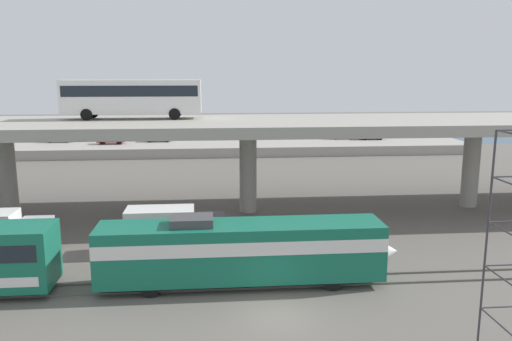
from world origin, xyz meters
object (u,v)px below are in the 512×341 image
object	(u,v)px
service_truck_east	(173,228)
parked_car_1	(158,137)
train_locomotive	(255,248)
transit_bus_on_overpass	(132,95)
parked_car_0	(60,137)
parked_car_2	(371,135)
parked_car_4	(342,134)
parked_car_3	(111,139)

from	to	relation	value
service_truck_east	parked_car_1	world-z (taller)	service_truck_east
train_locomotive	transit_bus_on_overpass	distance (m)	21.81
parked_car_0	parked_car_2	xyz separation A→B (m)	(49.18, -1.14, 0.00)
parked_car_2	parked_car_1	bearing A→B (deg)	179.51
train_locomotive	parked_car_0	distance (m)	59.53
transit_bus_on_overpass	parked_car_1	size ratio (longest dim) A/B	2.81
train_locomotive	parked_car_2	size ratio (longest dim) A/B	4.19
transit_bus_on_overpass	service_truck_east	world-z (taller)	transit_bus_on_overpass
transit_bus_on_overpass	train_locomotive	bearing A→B (deg)	-62.87
parked_car_0	train_locomotive	bearing A→B (deg)	-64.19
parked_car_0	parked_car_2	bearing A→B (deg)	-1.33
parked_car_2	parked_car_4	distance (m)	4.57
parked_car_1	parked_car_4	size ratio (longest dim) A/B	1.07
parked_car_1	parked_car_2	bearing A→B (deg)	-0.49
train_locomotive	parked_car_4	world-z (taller)	train_locomotive
service_truck_east	parked_car_3	bearing A→B (deg)	105.58
parked_car_0	parked_car_1	size ratio (longest dim) A/B	0.94
parked_car_2	train_locomotive	bearing A→B (deg)	-113.92
train_locomotive	transit_bus_on_overpass	xyz separation A→B (m)	(-9.26, 18.07, 7.97)
parked_car_1	parked_car_4	xyz separation A→B (m)	(29.48, 0.86, -0.00)
service_truck_east	parked_car_0	bearing A→B (deg)	113.65
train_locomotive	parked_car_3	bearing A→B (deg)	109.11
parked_car_4	transit_bus_on_overpass	bearing A→B (deg)	51.67
transit_bus_on_overpass	parked_car_3	size ratio (longest dim) A/B	2.96
parked_car_2	parked_car_4	xyz separation A→B (m)	(-4.42, 1.15, -0.00)
parked_car_2	parked_car_3	bearing A→B (deg)	-177.54
parked_car_0	parked_car_1	bearing A→B (deg)	-3.17
parked_car_0	parked_car_3	bearing A→B (deg)	-19.11
parked_car_0	parked_car_4	distance (m)	44.76
parked_car_0	parked_car_1	distance (m)	15.31
train_locomotive	parked_car_0	xyz separation A→B (m)	(-25.92, 53.60, 0.02)
parked_car_3	parked_car_1	bearing A→B (deg)	16.44
service_truck_east	parked_car_0	size ratio (longest dim) A/B	1.69
parked_car_3	parked_car_0	bearing A→B (deg)	160.89
parked_car_4	parked_car_2	bearing A→B (deg)	165.37
service_truck_east	transit_bus_on_overpass	bearing A→B (deg)	109.08
transit_bus_on_overpass	parked_car_3	bearing A→B (deg)	104.28
service_truck_east	parked_car_3	distance (m)	46.23
parked_car_1	parked_car_2	size ratio (longest dim) A/B	1.03
service_truck_east	parked_car_3	xyz separation A→B (m)	(-12.42, 44.53, 0.57)
transit_bus_on_overpass	parked_car_0	xyz separation A→B (m)	(-16.66, 35.53, -7.96)
service_truck_east	parked_car_2	bearing A→B (deg)	58.45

